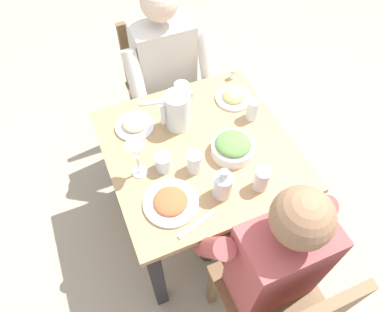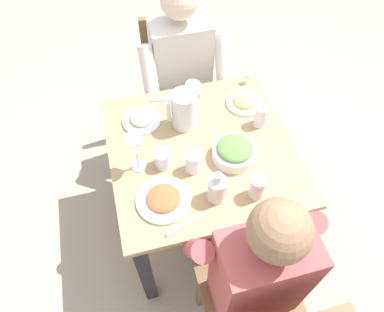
% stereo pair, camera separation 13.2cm
% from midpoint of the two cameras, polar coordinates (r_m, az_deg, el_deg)
% --- Properties ---
extents(ground_plane, '(8.00, 8.00, 0.00)m').
position_cam_midpoint_polar(ground_plane, '(2.24, 2.82, -10.06)').
color(ground_plane, tan).
extents(dining_table, '(0.84, 0.84, 0.71)m').
position_cam_midpoint_polar(dining_table, '(1.74, 3.58, -1.44)').
color(dining_table, tan).
rests_on(dining_table, ground_plane).
extents(chair_near, '(0.40, 0.40, 0.88)m').
position_cam_midpoint_polar(chair_near, '(2.28, -0.61, 12.25)').
color(chair_near, brown).
rests_on(chair_near, ground_plane).
extents(diner_near, '(0.48, 0.53, 1.18)m').
position_cam_midpoint_polar(diner_near, '(2.03, 0.82, 11.69)').
color(diner_near, silver).
rests_on(diner_near, ground_plane).
extents(diner_far, '(0.48, 0.53, 1.18)m').
position_cam_midpoint_polar(diner_far, '(1.47, 11.67, -15.78)').
color(diner_far, '#B24C4C').
rests_on(diner_far, ground_plane).
extents(water_pitcher, '(0.16, 0.12, 0.19)m').
position_cam_midpoint_polar(water_pitcher, '(1.66, 0.99, 7.34)').
color(water_pitcher, silver).
rests_on(water_pitcher, dining_table).
extents(salad_bowl, '(0.19, 0.19, 0.09)m').
position_cam_midpoint_polar(salad_bowl, '(1.59, 9.17, 0.63)').
color(salad_bowl, white).
rests_on(salad_bowl, dining_table).
extents(plate_rice_curry, '(0.23, 0.23, 0.04)m').
position_cam_midpoint_polar(plate_rice_curry, '(1.47, -2.02, -7.04)').
color(plate_rice_curry, white).
rests_on(plate_rice_curry, dining_table).
extents(plate_fries, '(0.19, 0.19, 0.05)m').
position_cam_midpoint_polar(plate_fries, '(1.84, 10.53, 8.55)').
color(plate_fries, white).
rests_on(plate_fries, dining_table).
extents(plate_beans, '(0.19, 0.19, 0.05)m').
position_cam_midpoint_polar(plate_beans, '(1.74, -5.95, 5.80)').
color(plate_beans, white).
rests_on(plate_beans, dining_table).
extents(water_glass_by_pitcher, '(0.07, 0.07, 0.10)m').
position_cam_midpoint_polar(water_glass_by_pitcher, '(1.52, 2.61, -1.16)').
color(water_glass_by_pitcher, silver).
rests_on(water_glass_by_pitcher, dining_table).
extents(water_glass_near_right, '(0.08, 0.08, 0.09)m').
position_cam_midpoint_polar(water_glass_near_right, '(1.82, 2.25, 10.26)').
color(water_glass_near_right, silver).
rests_on(water_glass_near_right, dining_table).
extents(water_glass_far_left, '(0.06, 0.06, 0.11)m').
position_cam_midpoint_polar(water_glass_far_left, '(1.73, 13.11, 6.14)').
color(water_glass_far_left, silver).
rests_on(water_glass_far_left, dining_table).
extents(water_glass_near_left, '(0.07, 0.07, 0.09)m').
position_cam_midpoint_polar(water_glass_near_left, '(1.54, -2.34, -0.62)').
color(water_glass_near_left, silver).
rests_on(water_glass_near_left, dining_table).
extents(water_glass_far_right, '(0.07, 0.07, 0.11)m').
position_cam_midpoint_polar(water_glass_far_right, '(1.48, 12.95, -5.10)').
color(water_glass_far_right, silver).
rests_on(water_glass_far_right, dining_table).
extents(wine_glass, '(0.08, 0.08, 0.20)m').
position_cam_midpoint_polar(wine_glass, '(1.47, -6.60, 1.38)').
color(wine_glass, silver).
rests_on(wine_glass, dining_table).
extents(oil_carafe, '(0.08, 0.08, 0.16)m').
position_cam_midpoint_polar(oil_carafe, '(1.45, 6.60, -5.55)').
color(oil_carafe, silver).
rests_on(oil_carafe, dining_table).
extents(salt_shaker, '(0.03, 0.03, 0.05)m').
position_cam_midpoint_polar(salt_shaker, '(1.95, 10.81, 12.00)').
color(salt_shaker, white).
rests_on(salt_shaker, dining_table).
extents(fork_near, '(0.17, 0.06, 0.01)m').
position_cam_midpoint_polar(fork_near, '(1.84, -2.00, 9.06)').
color(fork_near, silver).
rests_on(fork_near, dining_table).
extents(knife_near, '(0.18, 0.07, 0.01)m').
position_cam_midpoint_polar(knife_near, '(1.43, 1.74, -11.02)').
color(knife_near, silver).
rests_on(knife_near, dining_table).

